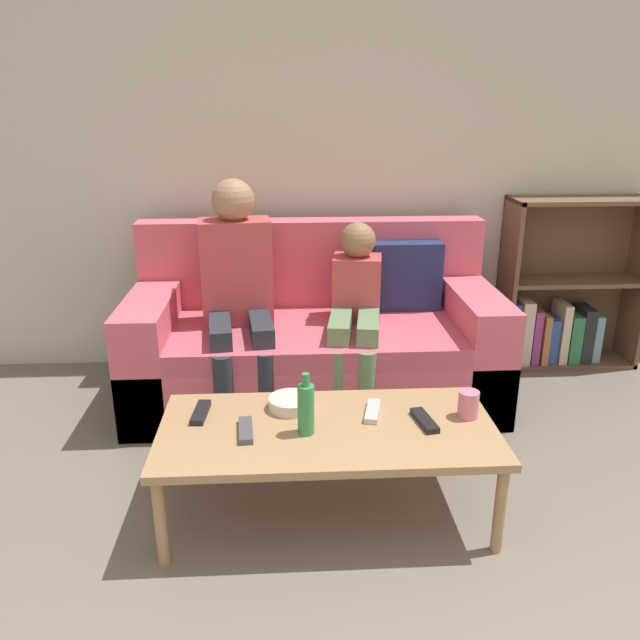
# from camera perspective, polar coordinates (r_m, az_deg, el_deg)

# --- Properties ---
(wall_back) EXTENTS (12.00, 0.06, 2.60)m
(wall_back) POSITION_cam_1_polar(r_m,az_deg,el_deg) (3.53, 0.94, 16.64)
(wall_back) COLOR beige
(wall_back) RESTS_ON ground_plane
(couch) EXTENTS (1.83, 0.85, 0.88)m
(couch) POSITION_cam_1_polar(r_m,az_deg,el_deg) (3.22, -0.40, -2.04)
(couch) COLOR #DB5B70
(couch) RESTS_ON ground_plane
(bookshelf) EXTENTS (0.78, 0.28, 0.97)m
(bookshelf) POSITION_cam_1_polar(r_m,az_deg,el_deg) (3.88, 21.16, 1.63)
(bookshelf) COLOR brown
(bookshelf) RESTS_ON ground_plane
(coffee_table) EXTENTS (1.21, 0.58, 0.36)m
(coffee_table) POSITION_cam_1_polar(r_m,az_deg,el_deg) (2.29, 0.70, -10.39)
(coffee_table) COLOR #A87F56
(coffee_table) RESTS_ON ground_plane
(person_adult) EXTENTS (0.38, 0.63, 1.13)m
(person_adult) POSITION_cam_1_polar(r_m,az_deg,el_deg) (3.03, -7.57, 3.52)
(person_adult) COLOR #282D38
(person_adult) RESTS_ON ground_plane
(person_child) EXTENTS (0.32, 0.62, 0.91)m
(person_child) POSITION_cam_1_polar(r_m,az_deg,el_deg) (3.04, 3.28, 1.25)
(person_child) COLOR #66845B
(person_child) RESTS_ON ground_plane
(cup_near) EXTENTS (0.08, 0.08, 0.10)m
(cup_near) POSITION_cam_1_polar(r_m,az_deg,el_deg) (2.38, 13.40, -7.50)
(cup_near) COLOR pink
(cup_near) RESTS_ON coffee_table
(tv_remote_0) EXTENTS (0.09, 0.18, 0.02)m
(tv_remote_0) POSITION_cam_1_polar(r_m,az_deg,el_deg) (2.36, 4.84, -8.30)
(tv_remote_0) COLOR #B7B7BC
(tv_remote_0) RESTS_ON coffee_table
(tv_remote_1) EXTENTS (0.08, 0.18, 0.02)m
(tv_remote_1) POSITION_cam_1_polar(r_m,az_deg,el_deg) (2.32, 9.53, -9.05)
(tv_remote_1) COLOR black
(tv_remote_1) RESTS_ON coffee_table
(tv_remote_2) EXTENTS (0.06, 0.17, 0.02)m
(tv_remote_2) POSITION_cam_1_polar(r_m,az_deg,el_deg) (2.24, -6.80, -9.98)
(tv_remote_2) COLOR #47474C
(tv_remote_2) RESTS_ON coffee_table
(tv_remote_3) EXTENTS (0.06, 0.17, 0.02)m
(tv_remote_3) POSITION_cam_1_polar(r_m,az_deg,el_deg) (2.39, -10.85, -8.30)
(tv_remote_3) COLOR black
(tv_remote_3) RESTS_ON coffee_table
(snack_bowl) EXTENTS (0.17, 0.17, 0.05)m
(snack_bowl) POSITION_cam_1_polar(r_m,az_deg,el_deg) (2.39, -2.64, -7.59)
(snack_bowl) COLOR beige
(snack_bowl) RESTS_ON coffee_table
(bottle) EXTENTS (0.06, 0.06, 0.23)m
(bottle) POSITION_cam_1_polar(r_m,az_deg,el_deg) (2.19, -1.29, -8.06)
(bottle) COLOR #33844C
(bottle) RESTS_ON coffee_table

